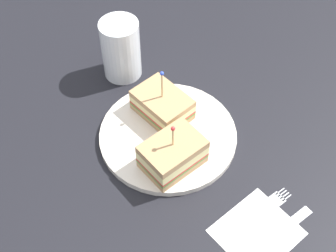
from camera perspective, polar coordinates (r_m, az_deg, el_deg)
ground_plane at (r=81.71cm, az=0.00°, el=-1.83°), size 96.40×96.40×2.00cm
plate at (r=80.45cm, az=0.00°, el=-1.15°), size 24.04×24.04×1.15cm
sandwich_half_front at (r=74.09cm, az=0.58°, el=-3.50°), size 11.88×11.41×9.60cm
sandwich_half_back at (r=81.27cm, az=-0.71°, el=2.67°), size 11.77×12.03×10.31cm
drink_glass at (r=88.45cm, az=-5.84°, el=9.23°), size 7.38×7.38×11.95cm
napkin at (r=72.55cm, az=10.98°, el=-12.80°), size 15.57×15.39×0.15cm
fork at (r=74.69cm, az=12.09°, el=-9.87°), size 11.06×8.36×0.35cm
knife at (r=73.51cm, az=14.15°, el=-12.32°), size 11.38×8.57×0.35cm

